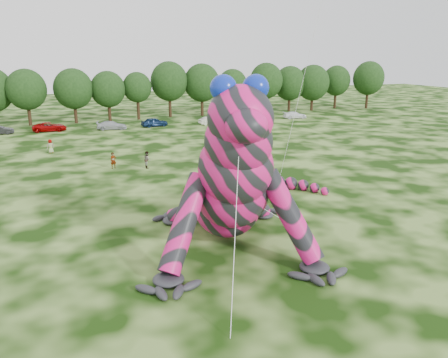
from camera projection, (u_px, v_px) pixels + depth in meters
ground at (270, 235)px, 29.62m from camera, size 240.00×240.00×0.00m
inflatable_gecko at (223, 154)px, 29.09m from camera, size 22.11×24.85×10.91m
tree_6 at (27, 97)px, 73.43m from camera, size 6.52×5.86×9.49m
tree_7 at (74, 96)px, 76.05m from camera, size 6.68×6.01×9.48m
tree_8 at (108, 96)px, 78.26m from camera, size 6.14×5.53×8.94m
tree_9 at (138, 96)px, 80.40m from camera, size 5.27×4.74×8.68m
tree_10 at (169, 89)px, 83.38m from camera, size 7.09×6.38×10.50m
tree_11 at (202, 90)px, 85.24m from camera, size 7.01×6.31×10.07m
tree_12 at (232, 92)px, 87.08m from camera, size 5.99×5.39×8.97m
tree_13 at (266, 88)px, 88.76m from camera, size 6.83×6.15×10.13m
tree_14 at (290, 89)px, 92.42m from camera, size 6.82×6.14×9.40m
tree_15 at (313, 88)px, 93.21m from camera, size 7.17×6.45×9.63m
tree_16 at (336, 87)px, 97.04m from camera, size 6.26×5.63×9.37m
tree_17 at (368, 85)px, 96.65m from camera, size 6.98×6.28×10.30m
car_2 at (50, 127)px, 68.95m from camera, size 5.25×2.63×1.43m
car_3 at (112, 125)px, 70.57m from camera, size 4.97×2.63×1.37m
car_4 at (155, 122)px, 73.44m from camera, size 4.62×2.34×1.51m
car_5 at (210, 121)px, 75.61m from camera, size 4.18×1.81×1.34m
car_6 at (243, 116)px, 80.63m from camera, size 5.20×2.95×1.37m
car_7 at (295, 115)px, 82.66m from camera, size 4.69×2.56×1.29m
spectator_1 at (147, 160)px, 46.91m from camera, size 0.72×0.91×1.81m
spectator_2 at (240, 134)px, 61.98m from camera, size 1.33×0.97×1.85m
spectator_0 at (113, 160)px, 46.65m from camera, size 0.72×0.55×1.75m
spectator_4 at (51, 146)px, 53.87m from camera, size 0.98×0.82×1.72m
spectator_5 at (204, 157)px, 48.23m from camera, size 1.50×1.56×1.77m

